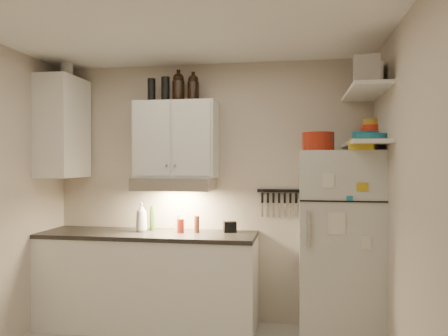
# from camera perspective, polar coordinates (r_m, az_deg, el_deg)

# --- Properties ---
(ceiling) EXTENTS (3.20, 3.00, 0.02)m
(ceiling) POSITION_cam_1_polar(r_m,az_deg,el_deg) (3.15, -7.63, 19.53)
(ceiling) COLOR white
(ceiling) RESTS_ON ground
(back_wall) EXTENTS (3.20, 0.02, 2.60)m
(back_wall) POSITION_cam_1_polar(r_m,az_deg,el_deg) (4.45, -1.89, -3.14)
(back_wall) COLOR beige
(back_wall) RESTS_ON ground
(right_wall) EXTENTS (0.02, 3.00, 2.60)m
(right_wall) POSITION_cam_1_polar(r_m,az_deg,el_deg) (2.95, 23.95, -5.07)
(right_wall) COLOR beige
(right_wall) RESTS_ON ground
(base_cabinet) EXTENTS (2.10, 0.60, 0.88)m
(base_cabinet) POSITION_cam_1_polar(r_m,az_deg,el_deg) (4.44, -9.92, -14.43)
(base_cabinet) COLOR white
(base_cabinet) RESTS_ON floor
(countertop) EXTENTS (2.10, 0.62, 0.04)m
(countertop) POSITION_cam_1_polar(r_m,az_deg,el_deg) (4.34, -9.93, -8.55)
(countertop) COLOR #272422
(countertop) RESTS_ON base_cabinet
(upper_cabinet) EXTENTS (0.80, 0.33, 0.75)m
(upper_cabinet) POSITION_cam_1_polar(r_m,az_deg,el_deg) (4.35, -6.24, 3.69)
(upper_cabinet) COLOR white
(upper_cabinet) RESTS_ON back_wall
(side_cabinet) EXTENTS (0.33, 0.55, 1.00)m
(side_cabinet) POSITION_cam_1_polar(r_m,az_deg,el_deg) (4.67, -20.29, 4.98)
(side_cabinet) COLOR white
(side_cabinet) RESTS_ON left_wall
(range_hood) EXTENTS (0.76, 0.46, 0.12)m
(range_hood) POSITION_cam_1_polar(r_m,az_deg,el_deg) (4.28, -6.47, -2.08)
(range_hood) COLOR silver
(range_hood) RESTS_ON back_wall
(fridge) EXTENTS (0.70, 0.68, 1.70)m
(fridge) POSITION_cam_1_polar(r_m,az_deg,el_deg) (4.09, 14.79, -9.84)
(fridge) COLOR silver
(fridge) RESTS_ON floor
(shelf_hi) EXTENTS (0.30, 0.95, 0.03)m
(shelf_hi) POSITION_cam_1_polar(r_m,az_deg,el_deg) (3.96, 17.95, 9.43)
(shelf_hi) COLOR white
(shelf_hi) RESTS_ON right_wall
(shelf_lo) EXTENTS (0.30, 0.95, 0.03)m
(shelf_lo) POSITION_cam_1_polar(r_m,az_deg,el_deg) (3.92, 17.93, 3.06)
(shelf_lo) COLOR white
(shelf_lo) RESTS_ON right_wall
(knife_strip) EXTENTS (0.42, 0.02, 0.03)m
(knife_strip) POSITION_cam_1_polar(r_m,az_deg,el_deg) (4.34, 7.15, -2.97)
(knife_strip) COLOR black
(knife_strip) RESTS_ON back_wall
(dutch_oven) EXTENTS (0.31, 0.31, 0.16)m
(dutch_oven) POSITION_cam_1_polar(r_m,az_deg,el_deg) (3.92, 12.19, 3.38)
(dutch_oven) COLOR maroon
(dutch_oven) RESTS_ON fridge
(book_stack) EXTENTS (0.26, 0.29, 0.08)m
(book_stack) POSITION_cam_1_polar(r_m,az_deg,el_deg) (3.79, 17.72, 2.86)
(book_stack) COLOR gold
(book_stack) RESTS_ON fridge
(spice_jar) EXTENTS (0.08, 0.08, 0.11)m
(spice_jar) POSITION_cam_1_polar(r_m,az_deg,el_deg) (3.96, 16.67, 2.94)
(spice_jar) COLOR silver
(spice_jar) RESTS_ON fridge
(stock_pot) EXTENTS (0.29, 0.29, 0.19)m
(stock_pot) POSITION_cam_1_polar(r_m,az_deg,el_deg) (4.21, 18.27, 10.44)
(stock_pot) COLOR silver
(stock_pot) RESTS_ON shelf_hi
(tin_a) EXTENTS (0.23, 0.22, 0.21)m
(tin_a) POSITION_cam_1_polar(r_m,az_deg,el_deg) (3.90, 18.52, 11.33)
(tin_a) COLOR #AAAAAD
(tin_a) RESTS_ON shelf_hi
(tin_b) EXTENTS (0.22, 0.22, 0.20)m
(tin_b) POSITION_cam_1_polar(r_m,az_deg,el_deg) (3.62, 18.10, 12.12)
(tin_b) COLOR #AAAAAD
(tin_b) RESTS_ON shelf_hi
(bowl_teal) EXTENTS (0.27, 0.27, 0.11)m
(bowl_teal) POSITION_cam_1_polar(r_m,az_deg,el_deg) (4.23, 18.11, 3.79)
(bowl_teal) COLOR teal
(bowl_teal) RESTS_ON shelf_lo
(bowl_orange) EXTENTS (0.21, 0.21, 0.06)m
(bowl_orange) POSITION_cam_1_polar(r_m,az_deg,el_deg) (4.28, 18.82, 4.89)
(bowl_orange) COLOR red
(bowl_orange) RESTS_ON bowl_teal
(bowl_yellow) EXTENTS (0.17, 0.17, 0.05)m
(bowl_yellow) POSITION_cam_1_polar(r_m,az_deg,el_deg) (4.29, 18.83, 5.67)
(bowl_yellow) COLOR gold
(bowl_yellow) RESTS_ON bowl_orange
(plates) EXTENTS (0.31, 0.31, 0.06)m
(plates) POSITION_cam_1_polar(r_m,az_deg,el_deg) (3.85, 18.84, 3.79)
(plates) COLOR teal
(plates) RESTS_ON shelf_lo
(growler_a) EXTENTS (0.14, 0.14, 0.29)m
(growler_a) POSITION_cam_1_polar(r_m,az_deg,el_deg) (4.38, -5.97, 10.49)
(growler_a) COLOR black
(growler_a) RESTS_ON upper_cabinet
(growler_b) EXTENTS (0.13, 0.13, 0.27)m
(growler_b) POSITION_cam_1_polar(r_m,az_deg,el_deg) (4.37, -4.03, 10.40)
(growler_b) COLOR black
(growler_b) RESTS_ON upper_cabinet
(thermos_a) EXTENTS (0.11, 0.11, 0.24)m
(thermos_a) POSITION_cam_1_polar(r_m,az_deg,el_deg) (4.38, -7.66, 10.17)
(thermos_a) COLOR black
(thermos_a) RESTS_ON upper_cabinet
(thermos_b) EXTENTS (0.09, 0.09, 0.22)m
(thermos_b) POSITION_cam_1_polar(r_m,az_deg,el_deg) (4.42, -9.45, 10.01)
(thermos_b) COLOR black
(thermos_b) RESTS_ON upper_cabinet
(side_jar) EXTENTS (0.15, 0.15, 0.17)m
(side_jar) POSITION_cam_1_polar(r_m,az_deg,el_deg) (4.77, -19.85, 11.97)
(side_jar) COLOR silver
(side_jar) RESTS_ON side_cabinet
(soap_bottle) EXTENTS (0.16, 0.16, 0.32)m
(soap_bottle) POSITION_cam_1_polar(r_m,az_deg,el_deg) (4.38, -10.72, -6.10)
(soap_bottle) COLOR white
(soap_bottle) RESTS_ON countertop
(pepper_mill) EXTENTS (0.06, 0.06, 0.16)m
(pepper_mill) POSITION_cam_1_polar(r_m,az_deg,el_deg) (4.26, -3.58, -7.34)
(pepper_mill) COLOR brown
(pepper_mill) RESTS_ON countertop
(oil_bottle) EXTENTS (0.05, 0.05, 0.25)m
(oil_bottle) POSITION_cam_1_polar(r_m,az_deg,el_deg) (4.44, -9.28, -6.49)
(oil_bottle) COLOR #3D731C
(oil_bottle) RESTS_ON countertop
(vinegar_bottle) EXTENTS (0.06, 0.06, 0.21)m
(vinegar_bottle) POSITION_cam_1_polar(r_m,az_deg,el_deg) (4.45, -9.36, -6.71)
(vinegar_bottle) COLOR black
(vinegar_bottle) RESTS_ON countertop
(clear_bottle) EXTENTS (0.07, 0.07, 0.16)m
(clear_bottle) POSITION_cam_1_polar(r_m,az_deg,el_deg) (4.40, -6.13, -7.12)
(clear_bottle) COLOR silver
(clear_bottle) RESTS_ON countertop
(red_jar) EXTENTS (0.08, 0.08, 0.14)m
(red_jar) POSITION_cam_1_polar(r_m,az_deg,el_deg) (4.27, -5.69, -7.52)
(red_jar) COLOR maroon
(red_jar) RESTS_ON countertop
(caddy) EXTENTS (0.14, 0.12, 0.10)m
(caddy) POSITION_cam_1_polar(r_m,az_deg,el_deg) (4.29, 0.76, -7.69)
(caddy) COLOR black
(caddy) RESTS_ON countertop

